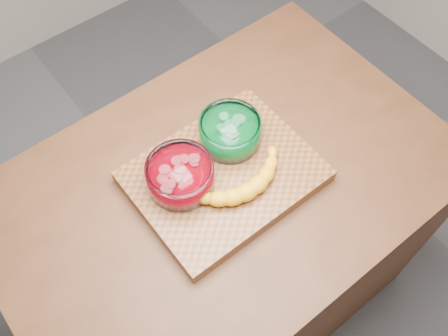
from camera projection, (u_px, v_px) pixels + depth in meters
ground at (224, 290)px, 2.05m from camera, size 3.50×3.50×0.00m
counter at (224, 248)px, 1.67m from camera, size 1.20×0.80×0.90m
cutting_board at (224, 176)px, 1.27m from camera, size 0.45×0.35×0.04m
bowl_red at (180, 176)px, 1.20m from camera, size 0.16×0.16×0.08m
bowl_green at (230, 132)px, 1.27m from camera, size 0.16×0.16×0.07m
banana at (239, 179)px, 1.22m from camera, size 0.30×0.15×0.04m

